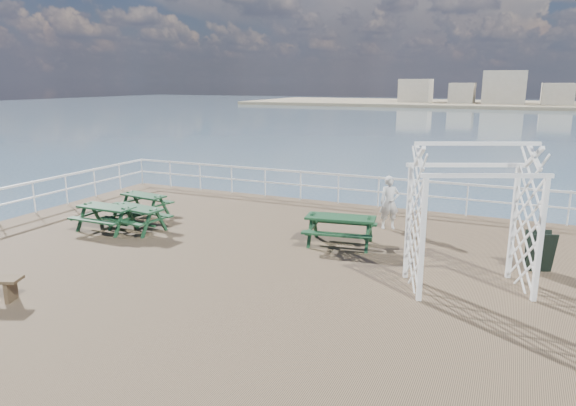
# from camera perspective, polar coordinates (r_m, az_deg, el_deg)

# --- Properties ---
(ground) EXTENTS (18.00, 14.00, 0.30)m
(ground) POSITION_cam_1_polar(r_m,az_deg,el_deg) (12.71, -4.35, -7.25)
(ground) COLOR brown
(ground) RESTS_ON ground
(sea_backdrop) EXTENTS (300.00, 300.00, 9.20)m
(sea_backdrop) POSITION_cam_1_polar(r_m,az_deg,el_deg) (144.76, 27.05, 10.08)
(sea_backdrop) COLOR #41596E
(sea_backdrop) RESTS_ON ground
(railing) EXTENTS (17.77, 13.76, 1.10)m
(railing) POSITION_cam_1_polar(r_m,az_deg,el_deg) (14.65, 0.07, -0.23)
(railing) COLOR white
(railing) RESTS_ON ground
(picnic_table_a) EXTENTS (1.74, 1.48, 0.77)m
(picnic_table_a) POSITION_cam_1_polar(r_m,az_deg,el_deg) (17.63, -15.75, 0.33)
(picnic_table_a) COLOR #143920
(picnic_table_a) RESTS_ON ground
(picnic_table_b) EXTENTS (1.85, 1.57, 0.81)m
(picnic_table_b) POSITION_cam_1_polar(r_m,az_deg,el_deg) (15.76, -16.46, -1.13)
(picnic_table_b) COLOR #143920
(picnic_table_b) RESTS_ON ground
(picnic_table_c) EXTENTS (2.04, 1.73, 0.90)m
(picnic_table_c) POSITION_cam_1_polar(r_m,az_deg,el_deg) (13.87, 5.85, -2.36)
(picnic_table_c) COLOR #143920
(picnic_table_c) RESTS_ON ground
(picnic_table_d) EXTENTS (1.73, 1.39, 0.84)m
(picnic_table_d) POSITION_cam_1_polar(r_m,az_deg,el_deg) (16.07, -19.51, -1.02)
(picnic_table_d) COLOR #143920
(picnic_table_d) RESTS_ON ground
(trellis_arbor) EXTENTS (2.85, 2.24, 3.14)m
(trellis_arbor) POSITION_cam_1_polar(r_m,az_deg,el_deg) (11.34, 19.65, -2.38)
(trellis_arbor) COLOR white
(trellis_arbor) RESTS_ON ground
(sandwich_board) EXTENTS (0.71, 0.61, 0.97)m
(sandwich_board) POSITION_cam_1_polar(r_m,az_deg,el_deg) (13.27, 26.18, -4.90)
(sandwich_board) COLOR black
(sandwich_board) RESTS_ON ground
(person) EXTENTS (0.69, 0.60, 1.60)m
(person) POSITION_cam_1_polar(r_m,az_deg,el_deg) (15.57, 11.21, 0.05)
(person) COLOR silver
(person) RESTS_ON ground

